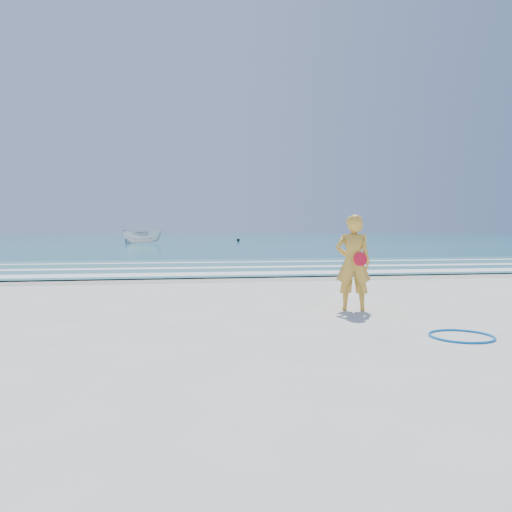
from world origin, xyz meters
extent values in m
plane|color=silver|center=(0.00, 0.00, 0.00)|extent=(400.00, 400.00, 0.00)
cube|color=#B2A893|center=(0.00, 9.00, 0.00)|extent=(400.00, 2.40, 0.00)
cube|color=#19727F|center=(0.00, 105.00, 0.02)|extent=(400.00, 190.00, 0.04)
cube|color=#59B7AD|center=(0.00, 14.00, 0.04)|extent=(400.00, 10.00, 0.01)
cube|color=white|center=(0.00, 10.30, 0.05)|extent=(400.00, 1.40, 0.01)
cube|color=white|center=(0.00, 13.20, 0.05)|extent=(400.00, 0.90, 0.01)
cube|color=white|center=(0.00, 16.50, 0.05)|extent=(400.00, 0.60, 0.01)
torus|color=blue|center=(2.94, -0.43, 0.02)|extent=(0.99, 0.99, 0.03)
imported|color=silver|center=(-4.70, 50.83, 0.93)|extent=(4.92, 2.96, 1.79)
sphere|color=black|center=(7.24, 58.60, 0.25)|extent=(0.42, 0.42, 0.42)
imported|color=gold|center=(2.23, 2.22, 0.95)|extent=(0.79, 0.63, 1.89)
cylinder|color=red|center=(2.31, 2.04, 1.03)|extent=(0.27, 0.08, 0.27)
camera|label=1|loc=(-1.28, -7.16, 1.59)|focal=35.00mm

